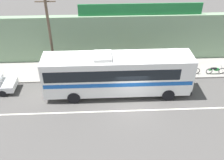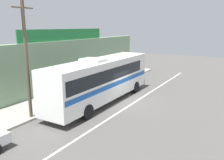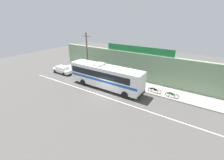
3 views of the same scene
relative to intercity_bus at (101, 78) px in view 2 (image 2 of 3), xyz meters
name	(u,v)px [view 2 (image 2 of 3)]	position (x,y,z in m)	size (l,w,h in m)	color
ground_plane	(125,102)	(1.14, -1.57, -2.07)	(70.00, 70.00, 0.00)	#4F4C49
sidewalk_slab	(76,92)	(1.14, 3.63, -2.00)	(30.00, 3.60, 0.14)	gray
storefront_facade	(58,66)	(1.14, 5.78, 0.33)	(30.00, 0.70, 4.80)	gray
storefront_billboard	(66,35)	(2.59, 5.78, 3.28)	(11.75, 0.12, 1.10)	#1E7538
road_center_stripe	(133,103)	(1.14, -2.37, -2.06)	(30.00, 0.14, 0.01)	silver
intercity_bus	(101,78)	(0.00, 0.00, 0.00)	(12.07, 2.61, 3.78)	white
utility_pole	(26,58)	(-5.41, 2.23, 2.09)	(1.60, 0.22, 7.76)	brown
motorcycle_green	(117,77)	(7.08, 2.44, -1.50)	(1.94, 0.56, 0.94)	black
motorcycle_red	(103,82)	(4.12, 2.47, -1.50)	(1.90, 0.56, 0.94)	black
motorcycle_black	(128,73)	(9.52, 2.36, -1.50)	(1.84, 0.56, 0.94)	black
pedestrian_by_curb	(80,80)	(1.68, 3.47, -0.90)	(0.30, 0.48, 1.75)	brown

